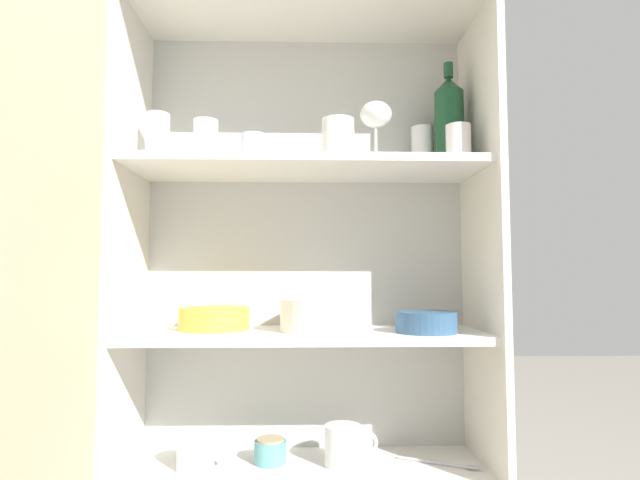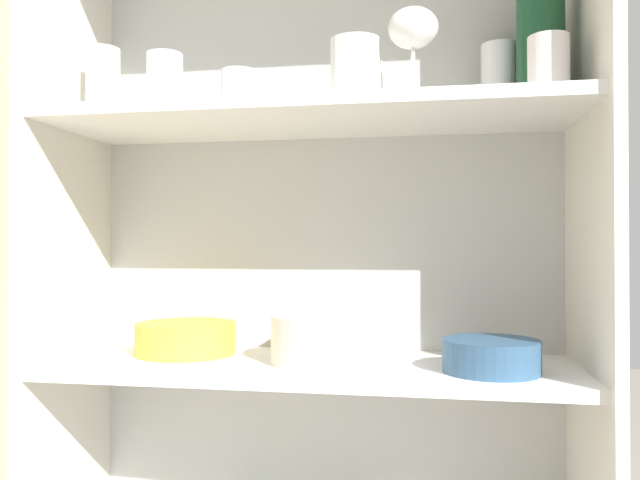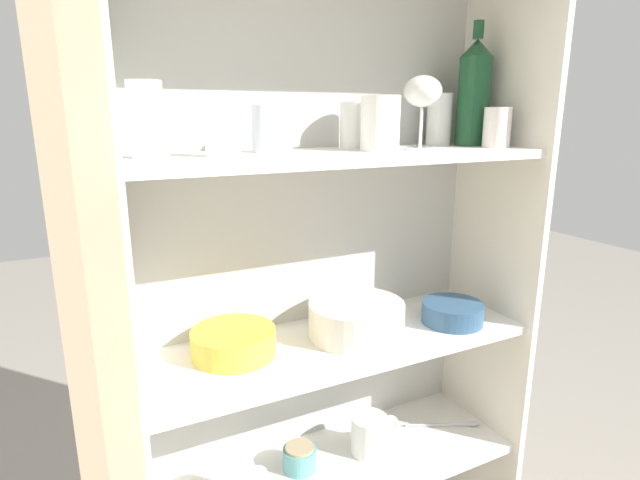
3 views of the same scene
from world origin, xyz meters
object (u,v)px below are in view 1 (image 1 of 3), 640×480
plate_stack_white (322,315)px  serving_bowl_small (424,321)px  storage_jar (268,451)px  coffee_mug_primary (342,445)px  wine_bottle (448,122)px  mixing_bowl_large (212,317)px

plate_stack_white → serving_bowl_small: size_ratio=1.48×
serving_bowl_small → storage_jar: serving_bowl_small is taller
serving_bowl_small → coffee_mug_primary: bearing=166.4°
wine_bottle → mixing_bowl_large: size_ratio=1.59×
coffee_mug_primary → storage_jar: (-0.19, 0.02, -0.02)m
serving_bowl_small → storage_jar: (-0.39, 0.07, -0.33)m
serving_bowl_small → coffee_mug_primary: 0.38m
mixing_bowl_large → storage_jar: 0.37m
wine_bottle → serving_bowl_small: size_ratio=1.92×
mixing_bowl_large → wine_bottle: bearing=-0.4°
wine_bottle → plate_stack_white: wine_bottle is taller
serving_bowl_small → storage_jar: 0.52m
mixing_bowl_large → serving_bowl_small: 0.54m
serving_bowl_small → mixing_bowl_large: bearing=171.7°
plate_stack_white → storage_jar: size_ratio=2.73×
plate_stack_white → storage_jar: plate_stack_white is taller
mixing_bowl_large → serving_bowl_small: mixing_bowl_large is taller
plate_stack_white → coffee_mug_primary: plate_stack_white is taller
wine_bottle → serving_bowl_small: bearing=-140.1°
coffee_mug_primary → plate_stack_white: bearing=-174.1°
wine_bottle → plate_stack_white: 0.61m
mixing_bowl_large → storage_jar: mixing_bowl_large is taller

